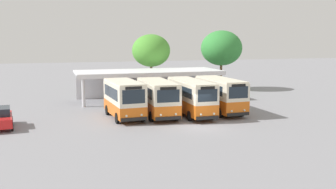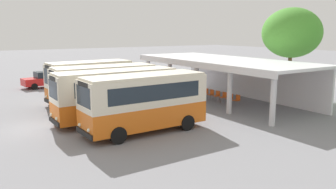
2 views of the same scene
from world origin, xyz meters
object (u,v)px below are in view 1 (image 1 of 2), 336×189
at_px(waiting_chair_second_from_end, 144,96).
at_px(waiting_chair_far_end_seat, 169,95).
at_px(waiting_chair_middle_seat, 151,96).
at_px(waiting_chair_fifth_seat, 163,95).
at_px(city_bus_second_in_row, 158,97).
at_px(city_bus_fourth_amber, 220,94).
at_px(city_bus_middle_cream, 191,96).
at_px(city_bus_nearest_orange, 124,98).
at_px(parked_car_flank, 0,118).
at_px(waiting_chair_end_by_column, 138,97).
at_px(waiting_chair_fourth_seat, 157,96).

distance_m(waiting_chair_second_from_end, waiting_chair_far_end_seat, 2.94).
relative_size(waiting_chair_second_from_end, waiting_chair_middle_seat, 1.00).
bearing_deg(waiting_chair_fifth_seat, waiting_chair_second_from_end, -178.57).
bearing_deg(waiting_chair_far_end_seat, city_bus_second_in_row, -112.90).
distance_m(city_bus_fourth_amber, waiting_chair_second_from_end, 10.60).
xyz_separation_m(city_bus_middle_cream, waiting_chair_far_end_seat, (0.77, 9.54, -1.28)).
bearing_deg(waiting_chair_second_from_end, city_bus_nearest_orange, -113.93).
height_order(parked_car_flank, waiting_chair_fifth_seat, parked_car_flank).
bearing_deg(city_bus_middle_cream, city_bus_second_in_row, 171.50).
bearing_deg(waiting_chair_second_from_end, city_bus_fourth_amber, -60.20).
xyz_separation_m(city_bus_nearest_orange, waiting_chair_middle_seat, (4.69, 8.93, -1.30)).
distance_m(city_bus_nearest_orange, waiting_chair_end_by_column, 9.57).
distance_m(city_bus_second_in_row, parked_car_flank, 13.23).
relative_size(city_bus_fourth_amber, waiting_chair_fifth_seat, 8.40).
bearing_deg(waiting_chair_middle_seat, city_bus_middle_cream, -81.39).
distance_m(city_bus_second_in_row, city_bus_middle_cream, 3.10).
relative_size(parked_car_flank, waiting_chair_middle_seat, 5.19).
bearing_deg(city_bus_second_in_row, waiting_chair_fifth_seat, 71.05).
relative_size(waiting_chair_middle_seat, waiting_chair_fourth_seat, 1.00).
height_order(city_bus_nearest_orange, waiting_chair_far_end_seat, city_bus_nearest_orange).
bearing_deg(waiting_chair_fifth_seat, waiting_chair_fourth_seat, 179.29).
height_order(city_bus_nearest_orange, waiting_chair_fifth_seat, city_bus_nearest_orange).
bearing_deg(waiting_chair_second_from_end, city_bus_middle_cream, -77.07).
bearing_deg(waiting_chair_fourth_seat, city_bus_second_in_row, -104.67).
height_order(city_bus_second_in_row, parked_car_flank, city_bus_second_in_row).
bearing_deg(city_bus_nearest_orange, parked_car_flank, -174.25).
relative_size(waiting_chair_end_by_column, waiting_chair_fourth_seat, 1.00).
bearing_deg(city_bus_nearest_orange, waiting_chair_middle_seat, 62.28).
bearing_deg(city_bus_second_in_row, city_bus_middle_cream, -8.50).
bearing_deg(waiting_chair_far_end_seat, city_bus_nearest_orange, -127.39).
height_order(city_bus_nearest_orange, city_bus_second_in_row, city_bus_nearest_orange).
xyz_separation_m(waiting_chair_fifth_seat, waiting_chair_far_end_seat, (0.73, 0.05, 0.00)).
xyz_separation_m(city_bus_middle_cream, city_bus_fourth_amber, (3.06, 0.31, 0.01)).
relative_size(city_bus_nearest_orange, waiting_chair_end_by_column, 7.74).
bearing_deg(waiting_chair_end_by_column, waiting_chair_fourth_seat, 1.58).
bearing_deg(waiting_chair_middle_seat, waiting_chair_far_end_seat, 2.43).
xyz_separation_m(waiting_chair_middle_seat, waiting_chair_far_end_seat, (2.20, 0.09, 0.00)).
height_order(city_bus_middle_cream, waiting_chair_middle_seat, city_bus_middle_cream).
bearing_deg(city_bus_nearest_orange, waiting_chair_end_by_column, 70.14).
distance_m(waiting_chair_second_from_end, waiting_chair_fourth_seat, 1.47).
bearing_deg(city_bus_middle_cream, city_bus_nearest_orange, 175.18).
bearing_deg(waiting_chair_fourth_seat, waiting_chair_middle_seat, -175.97).
bearing_deg(waiting_chair_second_from_end, waiting_chair_fourth_seat, 2.50).
bearing_deg(waiting_chair_second_from_end, waiting_chair_far_end_seat, 2.07).
xyz_separation_m(city_bus_nearest_orange, waiting_chair_second_from_end, (3.96, 8.92, -1.30)).
distance_m(city_bus_nearest_orange, parked_car_flank, 10.20).
height_order(city_bus_second_in_row, waiting_chair_fourth_seat, city_bus_second_in_row).
bearing_deg(city_bus_middle_cream, waiting_chair_second_from_end, 102.93).
bearing_deg(city_bus_middle_cream, waiting_chair_end_by_column, 107.08).
relative_size(city_bus_nearest_orange, waiting_chair_fourth_seat, 7.74).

